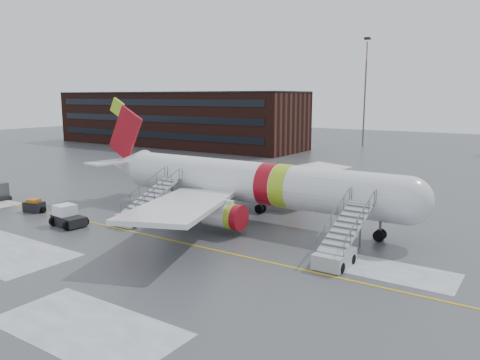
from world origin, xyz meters
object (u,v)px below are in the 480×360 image
Objects in this scene: pushback_tug at (67,217)px; baggage_tractor at (34,206)px; airliner at (243,182)px; airstair_fwd at (339,248)px; airstair_aft at (141,211)px.

pushback_tug is 1.29× the size of baggage_tractor.
airstair_fwd is (12.13, -6.54, -2.35)m from airliner.
pushback_tug is at bearing -136.22° from airliner.
pushback_tug is at bearing -10.55° from baggage_tractor.
airliner is 10.42× the size of pushback_tug.
baggage_tractor is at bearing -152.41° from airliner.
airliner is 4.55× the size of airstair_fwd.
airstair_aft reaches higher than baggage_tractor.
airstair_fwd is at bearing 5.82° from baggage_tractor.
pushback_tug is at bearing -169.36° from airstair_fwd.
airstair_aft is at bearing 14.95° from baggage_tractor.
airstair_aft is at bearing -136.12° from airliner.
airstair_aft reaches higher than pushback_tug.
airliner reaches higher than airstair_aft.
airliner is 4.55× the size of airstair_aft.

